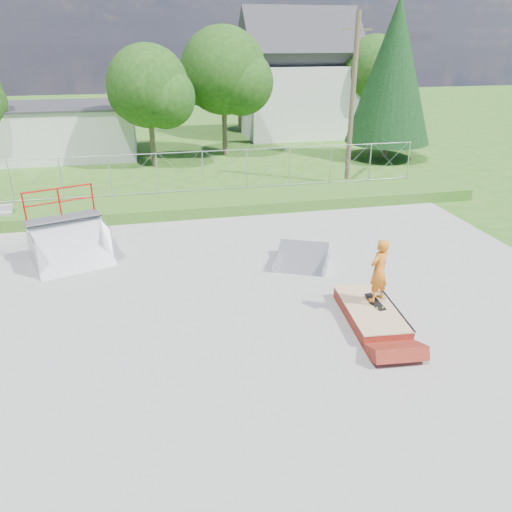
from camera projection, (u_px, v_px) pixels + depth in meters
The scene contains 17 objects.
ground at pixel (251, 317), 13.38m from camera, with size 120.00×120.00×0.00m, color #2B5D1A.
concrete_pad at pixel (251, 316), 13.37m from camera, with size 20.00×16.00×0.04m, color #979794.
grass_berm at pixel (207, 203), 21.77m from camera, with size 24.00×3.00×0.50m, color #2B5D1A.
grind_box at pixel (370, 314), 13.14m from camera, with size 1.50×2.75×0.39m.
quarter_pipe at pixel (69, 231), 16.03m from camera, with size 2.35×1.99×2.35m, color #AFB2B7, non-canonical shape.
flat_bank_ramp at pixel (301, 258), 16.29m from camera, with size 1.64×1.75×0.50m, color #AFB2B7, non-canonical shape.
skateboard at pixel (375, 302), 13.21m from camera, with size 0.22×0.80×0.02m, color black.
skater at pixel (378, 273), 12.87m from camera, with size 0.62×0.41×1.71m, color orange.
chain_link_fence at pixel (203, 171), 22.21m from camera, with size 20.00×0.06×1.80m, color #9A9EA3, non-canonical shape.
utility_building_flat at pixel (52, 132), 30.88m from camera, with size 10.00×6.00×3.00m, color #B8B9B4.
gable_house at pixel (298, 82), 36.84m from camera, with size 8.40×6.08×8.94m.
utility_pole at pixel (352, 102), 23.97m from camera, with size 0.24×0.24×8.00m, color brown.
tree_left_near at pixel (153, 90), 27.28m from camera, with size 4.76×4.48×6.65m.
tree_center at pixel (229, 74), 29.69m from camera, with size 5.44×5.12×7.60m.
tree_right_far at pixel (378, 73), 35.64m from camera, with size 5.10×4.80×7.12m.
tree_back_mid at pixel (243, 84), 37.85m from camera, with size 4.08×3.84×5.70m.
conifer_tree at pixel (393, 71), 28.89m from camera, with size 5.04×5.04×9.10m.
Camera 1 is at (-2.35, -11.35, 6.88)m, focal length 35.00 mm.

